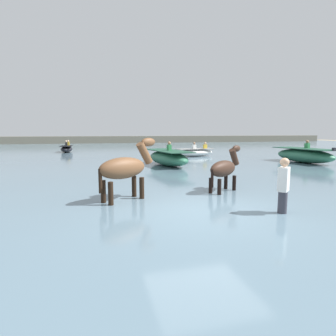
% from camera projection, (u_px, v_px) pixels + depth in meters
% --- Properties ---
extents(ground_plane, '(120.00, 120.00, 0.00)m').
position_uv_depth(ground_plane, '(202.00, 225.00, 6.70)').
color(ground_plane, gray).
extents(water_surface, '(90.00, 90.00, 0.38)m').
position_uv_depth(water_surface, '(138.00, 167.00, 16.26)').
color(water_surface, slate).
rests_on(water_surface, ground).
extents(horse_lead_dark_bay, '(1.51, 1.13, 1.77)m').
position_uv_depth(horse_lead_dark_bay, '(224.00, 170.00, 8.57)').
color(horse_lead_dark_bay, '#382319').
rests_on(horse_lead_dark_bay, ground).
extents(horse_trailing_bay, '(1.77, 1.22, 2.03)m').
position_uv_depth(horse_trailing_bay, '(125.00, 170.00, 7.45)').
color(horse_trailing_bay, brown).
rests_on(horse_trailing_bay, ground).
extents(boat_distant_east, '(2.01, 4.17, 1.30)m').
position_uv_depth(boat_distant_east, '(168.00, 158.00, 15.33)').
color(boat_distant_east, '#337556').
rests_on(boat_distant_east, water_surface).
extents(boat_near_port, '(3.10, 1.42, 1.05)m').
position_uv_depth(boat_near_port, '(195.00, 152.00, 21.07)').
color(boat_near_port, silver).
rests_on(boat_near_port, water_surface).
extents(boat_far_inshore, '(1.82, 4.19, 1.32)m').
position_uv_depth(boat_far_inshore, '(304.00, 155.00, 16.77)').
color(boat_far_inshore, '#337556').
rests_on(boat_far_inshore, water_surface).
extents(boat_mid_channel, '(0.98, 2.60, 1.06)m').
position_uv_depth(boat_mid_channel, '(67.00, 149.00, 25.30)').
color(boat_mid_channel, black).
rests_on(boat_mid_channel, water_surface).
extents(person_wading_close, '(0.37, 0.36, 1.63)m').
position_uv_depth(person_wading_close, '(283.00, 192.00, 6.29)').
color(person_wading_close, '#383842').
rests_on(person_wading_close, ground).
extents(far_shoreline, '(80.00, 2.40, 1.50)m').
position_uv_depth(far_shoreline, '(109.00, 141.00, 46.12)').
color(far_shoreline, '#706B5B').
rests_on(far_shoreline, ground).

